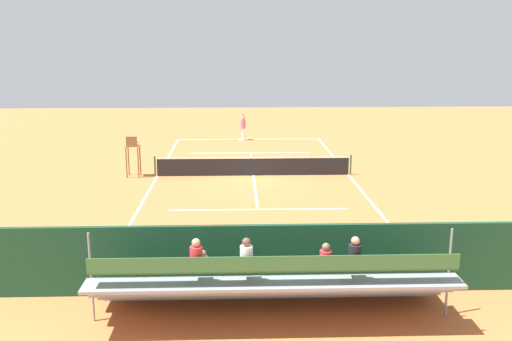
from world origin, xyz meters
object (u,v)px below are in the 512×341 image
(equipment_bag, at_px, (324,277))
(tennis_player, at_px, (243,126))
(tennis_net, at_px, (253,166))
(tennis_ball_near, at_px, (214,143))
(umpire_chair, at_px, (133,152))
(courtside_bench, at_px, (378,262))
(bleacher_stand, at_px, (271,282))
(tennis_racket, at_px, (239,140))

(equipment_bag, relative_size, tennis_player, 0.47)
(tennis_net, height_order, tennis_ball_near, tennis_net)
(equipment_bag, bearing_deg, tennis_ball_near, -79.87)
(umpire_chair, bearing_deg, tennis_net, -179.53)
(courtside_bench, height_order, equipment_bag, courtside_bench)
(bleacher_stand, height_order, tennis_racket, bleacher_stand)
(umpire_chair, relative_size, tennis_racket, 3.68)
(tennis_net, xyz_separation_m, tennis_ball_near, (2.41, -9.41, -0.47))
(tennis_net, distance_m, bleacher_stand, 15.39)
(tennis_player, distance_m, tennis_racket, 1.04)
(tennis_net, bearing_deg, courtside_bench, 103.88)
(umpire_chair, bearing_deg, tennis_racket, -117.26)
(umpire_chair, xyz_separation_m, courtside_bench, (-9.48, 13.22, -0.76))
(courtside_bench, bearing_deg, tennis_player, -81.24)
(tennis_ball_near, bearing_deg, tennis_racket, -144.26)
(bleacher_stand, xyz_separation_m, tennis_racket, (0.67, -26.03, -0.92))
(tennis_player, bearing_deg, umpire_chair, 61.44)
(tennis_net, xyz_separation_m, umpire_chair, (6.20, 0.05, 0.81))
(tennis_player, distance_m, tennis_ball_near, 2.54)
(bleacher_stand, height_order, tennis_ball_near, bleacher_stand)
(courtside_bench, relative_size, tennis_ball_near, 27.27)
(tennis_net, height_order, tennis_player, tennis_player)
(tennis_racket, bearing_deg, tennis_player, 170.91)
(tennis_racket, bearing_deg, umpire_chair, 62.74)
(tennis_racket, distance_m, tennis_ball_near, 2.13)
(tennis_net, bearing_deg, tennis_player, -87.85)
(tennis_racket, relative_size, tennis_ball_near, 8.81)
(umpire_chair, bearing_deg, tennis_ball_near, -111.81)
(equipment_bag, bearing_deg, tennis_net, -82.94)
(bleacher_stand, bearing_deg, umpire_chair, -68.04)
(umpire_chair, height_order, tennis_ball_near, umpire_chair)
(bleacher_stand, relative_size, tennis_ball_near, 137.27)
(bleacher_stand, xyz_separation_m, tennis_player, (0.38, -25.99, 0.08))
(tennis_net, xyz_separation_m, tennis_racket, (0.68, -10.65, -0.49))
(bleacher_stand, bearing_deg, tennis_player, -89.16)
(bleacher_stand, height_order, umpire_chair, bleacher_stand)
(tennis_player, bearing_deg, equipment_bag, 94.90)
(tennis_player, bearing_deg, bleacher_stand, 90.84)
(equipment_bag, bearing_deg, umpire_chair, -59.51)
(umpire_chair, distance_m, tennis_racket, 12.11)
(umpire_chair, relative_size, equipment_bag, 2.38)
(courtside_bench, height_order, tennis_racket, courtside_bench)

